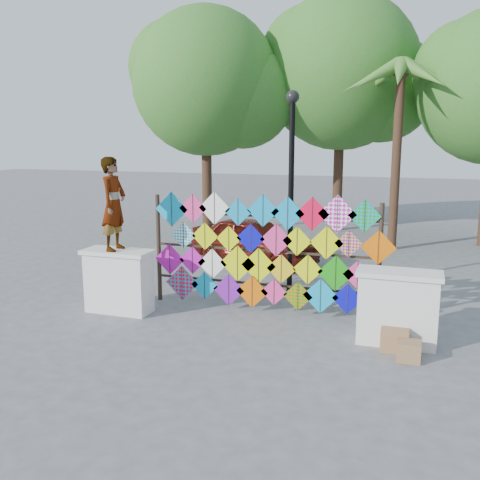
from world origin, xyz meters
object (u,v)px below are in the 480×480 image
Objects in this scene: kite_rack at (265,253)px; lamppost at (291,175)px; vendor_woman at (114,204)px; sedan at (254,240)px.

lamppost is (0.21, 1.28, 1.47)m from kite_rack.
vendor_woman is 3.79m from lamppost.
kite_rack is 4.37m from sedan.
kite_rack is 1.12× the size of lamppost.
kite_rack is at bearing -74.18° from vendor_woman.
vendor_woman is 0.41× the size of lamppost.
sedan is at bearing -17.43° from vendor_woman.
kite_rack is 2.70× the size of vendor_woman.
vendor_woman reaches higher than kite_rack.
vendor_woman is at bearing -161.93° from kite_rack.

